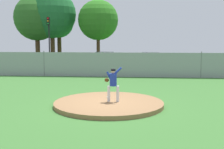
{
  "coord_description": "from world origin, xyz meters",
  "views": [
    {
      "loc": [
        1.28,
        -13.19,
        3.12
      ],
      "look_at": [
        0.0,
        1.73,
        1.23
      ],
      "focal_mm": 47.13,
      "sensor_mm": 36.0,
      "label": 1
    }
  ],
  "objects_px": {
    "parked_car_navy": "(104,62)",
    "traffic_light_near": "(49,33)",
    "baseball": "(107,97)",
    "parked_car_white": "(150,62)",
    "pitcher_youth": "(113,82)",
    "parked_car_champagne": "(38,62)",
    "traffic_cone_orange": "(172,70)"
  },
  "relations": [
    {
      "from": "pitcher_youth",
      "to": "baseball",
      "type": "distance_m",
      "value": 1.27
    },
    {
      "from": "baseball",
      "to": "traffic_cone_orange",
      "type": "xyz_separation_m",
      "value": [
        4.59,
        12.43,
        0.03
      ]
    },
    {
      "from": "pitcher_youth",
      "to": "baseball",
      "type": "relative_size",
      "value": 21.73
    },
    {
      "from": "parked_car_navy",
      "to": "traffic_light_near",
      "type": "bearing_deg",
      "value": 147.34
    },
    {
      "from": "pitcher_youth",
      "to": "baseball",
      "type": "xyz_separation_m",
      "value": [
        -0.35,
        0.82,
        -0.89
      ]
    },
    {
      "from": "traffic_cone_orange",
      "to": "parked_car_white",
      "type": "bearing_deg",
      "value": 144.62
    },
    {
      "from": "pitcher_youth",
      "to": "parked_car_navy",
      "type": "height_order",
      "value": "pitcher_youth"
    },
    {
      "from": "parked_car_navy",
      "to": "traffic_light_near",
      "type": "distance_m",
      "value": 8.34
    },
    {
      "from": "parked_car_champagne",
      "to": "baseball",
      "type": "bearing_deg",
      "value": -59.43
    },
    {
      "from": "traffic_cone_orange",
      "to": "traffic_light_near",
      "type": "bearing_deg",
      "value": 156.84
    },
    {
      "from": "baseball",
      "to": "parked_car_navy",
      "type": "distance_m",
      "value": 13.83
    },
    {
      "from": "parked_car_champagne",
      "to": "parked_car_white",
      "type": "distance_m",
      "value": 10.96
    },
    {
      "from": "parked_car_white",
      "to": "baseball",
      "type": "bearing_deg",
      "value": -101.1
    },
    {
      "from": "parked_car_navy",
      "to": "parked_car_white",
      "type": "height_order",
      "value": "parked_car_navy"
    },
    {
      "from": "parked_car_navy",
      "to": "parked_car_champagne",
      "type": "distance_m",
      "value": 6.57
    },
    {
      "from": "baseball",
      "to": "traffic_light_near",
      "type": "distance_m",
      "value": 20.06
    },
    {
      "from": "parked_car_white",
      "to": "traffic_light_near",
      "type": "height_order",
      "value": "traffic_light_near"
    },
    {
      "from": "parked_car_navy",
      "to": "baseball",
      "type": "bearing_deg",
      "value": -82.97
    },
    {
      "from": "parked_car_navy",
      "to": "traffic_cone_orange",
      "type": "distance_m",
      "value": 6.43
    },
    {
      "from": "baseball",
      "to": "parked_car_champagne",
      "type": "height_order",
      "value": "parked_car_champagne"
    },
    {
      "from": "parked_car_navy",
      "to": "parked_car_champagne",
      "type": "height_order",
      "value": "parked_car_navy"
    },
    {
      "from": "parked_car_navy",
      "to": "traffic_light_near",
      "type": "relative_size",
      "value": 0.81
    },
    {
      "from": "parked_car_champagne",
      "to": "traffic_cone_orange",
      "type": "height_order",
      "value": "parked_car_champagne"
    },
    {
      "from": "pitcher_youth",
      "to": "parked_car_white",
      "type": "bearing_deg",
      "value": 80.85
    },
    {
      "from": "parked_car_champagne",
      "to": "traffic_cone_orange",
      "type": "bearing_deg",
      "value": -6.83
    },
    {
      "from": "traffic_light_near",
      "to": "parked_car_white",
      "type": "bearing_deg",
      "value": -20.77
    },
    {
      "from": "parked_car_navy",
      "to": "parked_car_white",
      "type": "xyz_separation_m",
      "value": [
        4.39,
        0.06,
        -0.01
      ]
    },
    {
      "from": "parked_car_navy",
      "to": "traffic_light_near",
      "type": "xyz_separation_m",
      "value": [
        -6.61,
        4.24,
        2.8
      ]
    },
    {
      "from": "traffic_light_near",
      "to": "pitcher_youth",
      "type": "bearing_deg",
      "value": -65.25
    },
    {
      "from": "baseball",
      "to": "pitcher_youth",
      "type": "bearing_deg",
      "value": -66.86
    },
    {
      "from": "parked_car_champagne",
      "to": "traffic_light_near",
      "type": "xyz_separation_m",
      "value": [
        -0.05,
        3.98,
        2.86
      ]
    },
    {
      "from": "pitcher_youth",
      "to": "baseball",
      "type": "bearing_deg",
      "value": 113.14
    }
  ]
}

